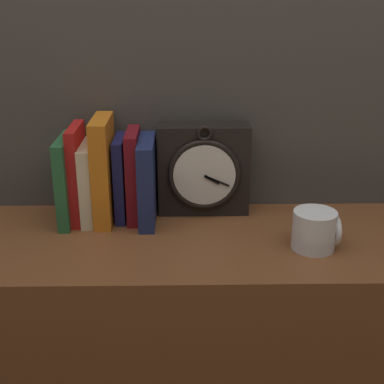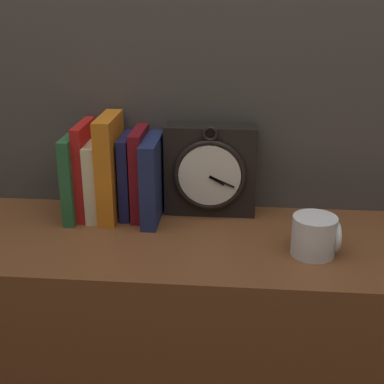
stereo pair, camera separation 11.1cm
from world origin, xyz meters
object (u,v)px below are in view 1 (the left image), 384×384
Objects in this scene: book_slot4_navy at (121,178)px; mug at (315,230)px; book_slot2_cream at (89,182)px; clock at (204,170)px; book_slot0_green at (67,180)px; book_slot1_red at (78,173)px; book_slot6_navy at (147,181)px; book_slot5_maroon at (134,175)px; book_slot3_orange at (104,170)px.

book_slot4_navy is 0.45m from mug.
clock is at bearing 7.05° from book_slot2_cream.
mug is at bearing -15.94° from book_slot0_green.
book_slot1_red is 0.16m from book_slot6_navy.
clock reaches higher than book_slot5_maroon.
book_slot0_green is 1.10× the size of book_slot2_cream.
book_slot0_green reaches higher than mug.
clock is 0.31m from book_slot0_green.
book_slot4_navy is 2.01× the size of mug.
book_slot1_red is at bearing -174.13° from clock.
clock reaches higher than book_slot0_green.
book_slot2_cream is at bearing 175.46° from book_slot6_navy.
book_slot1_red is at bearing 173.58° from book_slot3_orange.
book_slot3_orange is (-0.23, -0.04, 0.01)m from clock.
book_slot3_orange is (0.03, -0.00, 0.03)m from book_slot2_cream.
clock is 1.07× the size of book_slot5_maroon.
book_slot6_navy is (0.06, -0.02, 0.00)m from book_slot4_navy.
mug is (0.35, -0.15, -0.06)m from book_slot6_navy.
book_slot6_navy is 0.39m from mug.
book_slot3_orange is at bearing -172.05° from book_slot5_maroon.
clock reaches higher than book_slot1_red.
clock is 1.00× the size of book_slot1_red.
book_slot3_orange reaches higher than book_slot4_navy.
book_slot0_green is 0.05m from book_slot2_cream.
book_slot1_red is at bearing -175.72° from book_slot4_navy.
book_slot1_red is at bearing -178.88° from book_slot5_maroon.
book_slot0_green is at bearing -177.88° from book_slot3_orange.
book_slot4_navy is at bearing 4.28° from book_slot1_red.
book_slot6_navy is at bearing 157.05° from mug.
book_slot1_red is 2.32× the size of mug.
book_slot2_cream is 0.87× the size of book_slot5_maroon.
book_slot5_maroon is (0.15, 0.01, 0.01)m from book_slot0_green.
clock reaches higher than book_slot4_navy.
book_slot4_navy is (-0.19, -0.02, -0.01)m from clock.
book_slot6_navy reaches higher than book_slot2_cream.
clock reaches higher than book_slot6_navy.
book_slot2_cream is at bearing -176.99° from book_slot5_maroon.
book_slot3_orange is 0.05m from book_slot4_navy.
book_slot6_navy is (0.03, -0.02, -0.01)m from book_slot5_maroon.
book_slot5_maroon is (0.07, 0.01, -0.02)m from book_slot3_orange.
book_slot0_green reaches higher than book_slot4_navy.
clock is at bearing 9.54° from book_slot5_maroon.
book_slot6_navy is at bearing -4.54° from book_slot2_cream.
clock is 0.29m from book_slot1_red.
book_slot2_cream is 0.13m from book_slot6_navy.
book_slot4_navy is 0.07m from book_slot6_navy.
book_slot0_green is 0.95× the size of book_slot5_maroon.
clock is at bearing 7.22° from book_slot0_green.
book_slot6_navy is at bearing -3.86° from book_slot3_orange.
book_slot0_green is at bearing 164.06° from mug.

